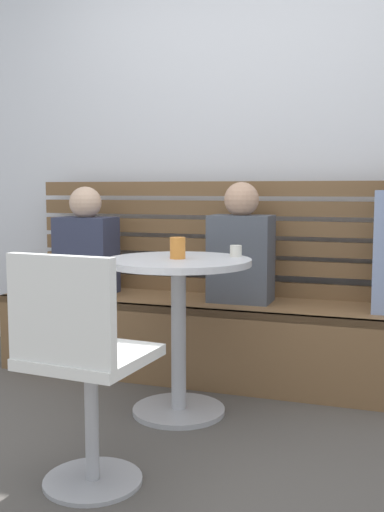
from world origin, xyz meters
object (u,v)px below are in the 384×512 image
(person_child_middle, at_px, (241,249))
(cup_tumbler_orange, at_px, (178,248))
(white_chair, at_px, (80,363))
(person_child_left, at_px, (86,247))
(booth_bench, at_px, (232,340))
(cup_espresso_small, at_px, (236,251))
(cafe_table, at_px, (178,306))

(person_child_middle, distance_m, cup_tumbler_orange, 0.63)
(white_chair, xyz_separation_m, person_child_left, (-0.74, 1.39, 0.26))
(white_chair, xyz_separation_m, person_child_middle, (0.20, 1.42, 0.27))
(booth_bench, relative_size, cup_tumbler_orange, 27.00)
(white_chair, distance_m, person_child_middle, 1.46)
(white_chair, height_order, cup_tumbler_orange, white_chair)
(person_child_left, relative_size, cup_espresso_small, 11.36)
(cafe_table, distance_m, cup_espresso_small, 0.38)
(person_child_left, distance_m, cup_espresso_small, 1.11)
(cup_tumbler_orange, bearing_deg, white_chair, -93.86)
(person_child_middle, xyz_separation_m, cup_espresso_small, (0.09, -0.44, 0.04))
(cafe_table, relative_size, person_child_left, 1.16)
(cup_tumbler_orange, relative_size, cup_espresso_small, 1.79)
(person_child_middle, relative_size, cup_tumbler_orange, 6.60)
(cafe_table, xyz_separation_m, cup_tumbler_orange, (-0.00, 0.00, 0.27))
(person_child_left, bearing_deg, white_chair, -61.84)
(cafe_table, bearing_deg, person_child_left, 144.44)
(person_child_middle, bearing_deg, white_chair, -98.02)
(white_chair, distance_m, person_child_left, 1.59)
(cup_espresso_small, bearing_deg, cup_tumbler_orange, -144.46)
(cafe_table, xyz_separation_m, cup_espresso_small, (0.23, 0.17, 0.25))
(booth_bench, distance_m, cup_tumbler_orange, 0.82)
(booth_bench, distance_m, person_child_middle, 0.51)
(booth_bench, bearing_deg, white_chair, -96.60)
(cafe_table, height_order, cup_tumbler_orange, cup_tumbler_orange)
(booth_bench, xyz_separation_m, white_chair, (-0.16, -1.40, 0.24))
(booth_bench, xyz_separation_m, cup_tumbler_orange, (-0.11, -0.58, 0.57))
(white_chair, bearing_deg, cafe_table, 85.87)
(person_child_middle, bearing_deg, person_child_left, -177.77)
(booth_bench, height_order, cup_tumbler_orange, cup_tumbler_orange)
(booth_bench, distance_m, cafe_table, 0.66)
(booth_bench, xyz_separation_m, cafe_table, (-0.10, -0.58, 0.30))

